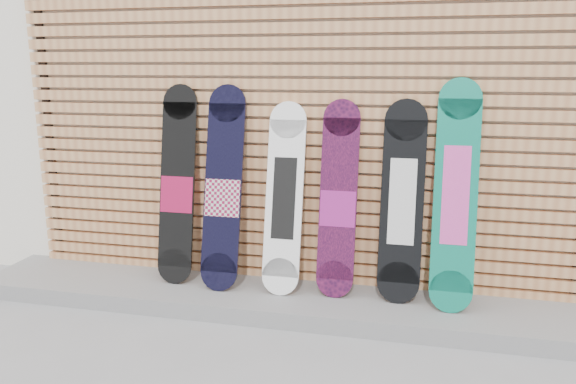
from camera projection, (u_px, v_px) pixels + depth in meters
name	position (u px, v px, depth m)	size (l,w,h in m)	color
ground	(280.00, 356.00, 3.41)	(80.00, 80.00, 0.00)	gray
building	(398.00, 58.00, 6.23)	(12.00, 5.00, 3.60)	white
concrete_step	(282.00, 300.00, 4.07)	(4.60, 0.70, 0.12)	slate
slat_wall	(291.00, 138.00, 4.10)	(4.26, 0.08, 2.29)	#BF7F4F
snowboard_0	(177.00, 186.00, 4.19)	(0.27, 0.30, 1.47)	black
snowboard_1	(223.00, 189.00, 4.08)	(0.28, 0.36, 1.47)	black
snowboard_2	(284.00, 198.00, 4.01)	(0.27, 0.34, 1.36)	white
snowboard_3	(338.00, 200.00, 3.94)	(0.26, 0.29, 1.38)	black
snowboard_4	(402.00, 202.00, 3.84)	(0.29, 0.29, 1.39)	black
snowboard_5	(455.00, 195.00, 3.72)	(0.28, 0.36, 1.53)	#0B735C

